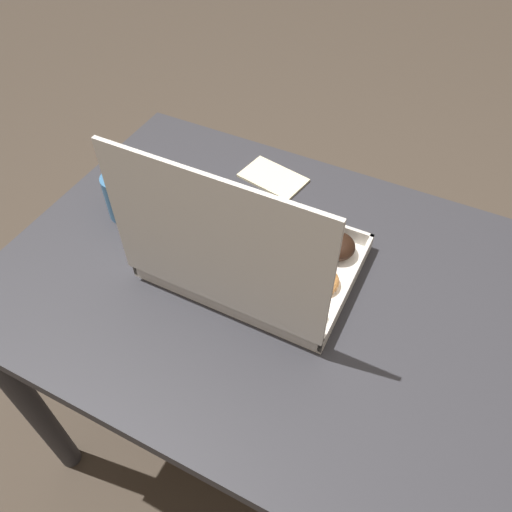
# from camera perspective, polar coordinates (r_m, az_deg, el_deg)

# --- Properties ---
(ground_plane) EXTENTS (8.00, 8.00, 0.00)m
(ground_plane) POSITION_cam_1_polar(r_m,az_deg,el_deg) (1.65, 1.45, -19.45)
(ground_plane) COLOR #42382D
(dining_table) EXTENTS (1.08, 0.77, 0.76)m
(dining_table) POSITION_cam_1_polar(r_m,az_deg,el_deg) (1.08, 2.10, -6.52)
(dining_table) COLOR #2D2D33
(dining_table) RESTS_ON ground_plane
(donut_box) EXTENTS (0.40, 0.29, 0.33)m
(donut_box) POSITION_cam_1_polar(r_m,az_deg,el_deg) (0.95, -0.52, 0.20)
(donut_box) COLOR silver
(donut_box) RESTS_ON dining_table
(coffee_mug) EXTENTS (0.07, 0.07, 0.10)m
(coffee_mug) POSITION_cam_1_polar(r_m,az_deg,el_deg) (1.11, -15.06, 6.71)
(coffee_mug) COLOR teal
(coffee_mug) RESTS_ON dining_table
(paper_napkin) EXTENTS (0.16, 0.12, 0.01)m
(paper_napkin) POSITION_cam_1_polar(r_m,az_deg,el_deg) (1.20, 1.97, 8.92)
(paper_napkin) COLOR beige
(paper_napkin) RESTS_ON dining_table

